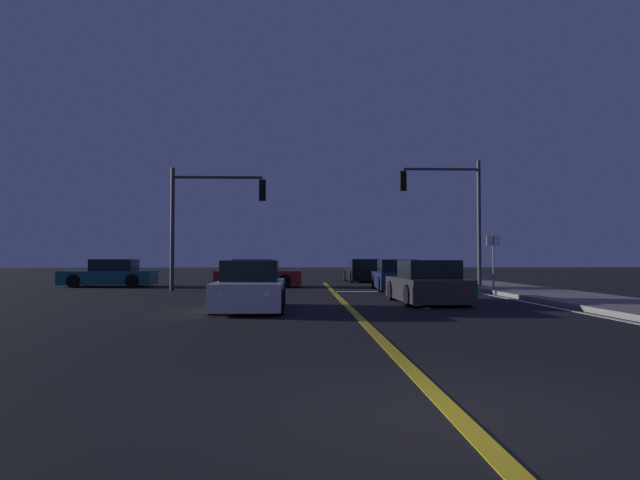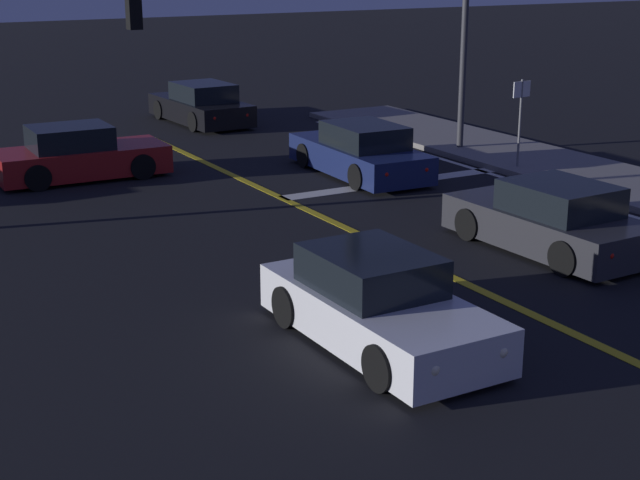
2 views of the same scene
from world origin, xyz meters
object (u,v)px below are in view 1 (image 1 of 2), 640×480
Objects in this scene: car_parked_curb_white at (251,288)px; car_side_waiting_black at (363,272)px; traffic_signal_near_right at (451,203)px; car_lead_oncoming_teal at (110,275)px; street_sign_corner at (493,253)px; car_mid_block_navy at (396,277)px; car_following_oncoming_red at (258,275)px; car_distant_tail_charcoal at (427,284)px; traffic_signal_far_left at (208,208)px.

car_side_waiting_black is (5.07, 18.50, 0.00)m from car_parked_curb_white.
car_parked_curb_white is 13.78m from traffic_signal_near_right.
car_side_waiting_black is 14.18m from car_lead_oncoming_teal.
car_mid_block_navy is at bearing 155.87° from street_sign_corner.
traffic_signal_near_right reaches higher than car_parked_curb_white.
car_distant_tail_charcoal is at bearing 31.25° from car_following_oncoming_red.
street_sign_corner is (17.21, -5.17, 1.02)m from car_lead_oncoming_teal.
car_parked_curb_white is 0.79× the size of traffic_signal_far_left.
street_sign_corner reaches higher than car_parked_curb_white.
car_lead_oncoming_teal is 1.06× the size of car_distant_tail_charcoal.
car_lead_oncoming_teal is 17.02m from car_distant_tail_charcoal.
traffic_signal_near_right is at bearing -70.50° from car_side_waiting_black.
car_following_oncoming_red is 0.80× the size of traffic_signal_far_left.
car_parked_curb_white is at bearing -159.75° from car_distant_tail_charcoal.
car_side_waiting_black is (5.79, 5.96, 0.00)m from car_following_oncoming_red.
car_distant_tail_charcoal is 0.80× the size of traffic_signal_far_left.
street_sign_corner reaches higher than car_lead_oncoming_teal.
street_sign_corner is (9.27, 7.71, 1.02)m from car_parked_curb_white.
car_following_oncoming_red is 1.00× the size of car_distant_tail_charcoal.
car_distant_tail_charcoal is 0.72× the size of traffic_signal_near_right.
traffic_signal_near_right is at bearing 7.34° from traffic_signal_far_left.
car_distant_tail_charcoal is at bearing -130.34° from car_lead_oncoming_teal.
street_sign_corner is at bearing -21.87° from car_mid_block_navy.
traffic_signal_far_left is 12.10m from street_sign_corner.
car_lead_oncoming_teal is at bearing -58.80° from car_parked_curb_white.
traffic_signal_near_right is (3.20, -7.99, 3.33)m from car_side_waiting_black.
car_side_waiting_black is 1.92× the size of street_sign_corner.
car_lead_oncoming_teal is (-7.94, 12.87, 0.00)m from car_parked_curb_white.
car_side_waiting_black is at bearing 88.72° from car_distant_tail_charcoal.
street_sign_corner is at bearing 52.23° from car_distant_tail_charcoal.
car_mid_block_navy is 0.78× the size of traffic_signal_near_right.
traffic_signal_near_right is 10.96m from traffic_signal_far_left.
car_following_oncoming_red is at bearing 118.09° from car_distant_tail_charcoal.
traffic_signal_near_right is 1.12× the size of traffic_signal_far_left.
car_side_waiting_black is 0.87× the size of traffic_signal_far_left.
car_mid_block_navy is 1.03× the size of car_lead_oncoming_teal.
car_lead_oncoming_teal is at bearing -8.30° from traffic_signal_near_right.
traffic_signal_far_left is (5.35, -3.77, 2.95)m from car_lead_oncoming_teal.
street_sign_corner is (3.72, -1.67, 1.02)m from car_mid_block_navy.
traffic_signal_near_right reaches higher than car_distant_tail_charcoal.
car_mid_block_navy is 1.09× the size of car_distant_tail_charcoal.
car_parked_curb_white is at bearing -118.38° from car_mid_block_navy.
car_mid_block_navy is 1.01× the size of car_side_waiting_black.
traffic_signal_near_right is (8.99, -2.04, 3.33)m from car_following_oncoming_red.
traffic_signal_far_left is (-1.87, -3.44, 2.95)m from car_following_oncoming_red.
car_side_waiting_black is 1.02× the size of car_lead_oncoming_teal.
car_mid_block_navy is (6.27, -3.17, 0.00)m from car_following_oncoming_red.
traffic_signal_far_left is at bearing -175.88° from car_mid_block_navy.
car_following_oncoming_red is 9.80m from traffic_signal_near_right.
car_mid_block_navy is 8.67m from traffic_signal_far_left.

